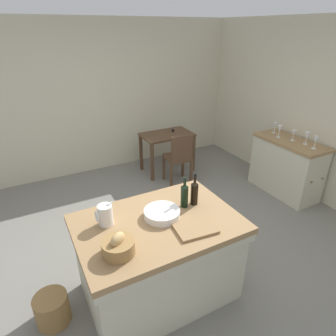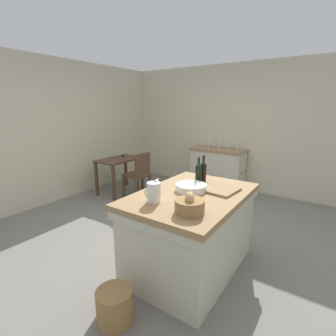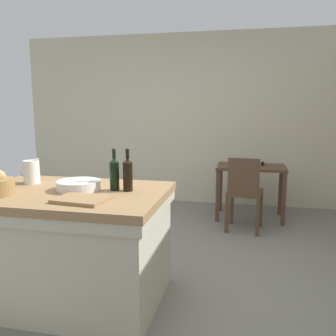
# 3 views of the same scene
# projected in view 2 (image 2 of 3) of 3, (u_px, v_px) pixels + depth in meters

# --- Properties ---
(ground_plane) EXTENTS (6.76, 6.76, 0.00)m
(ground_plane) POSITION_uv_depth(u_px,v_px,m) (170.00, 237.00, 3.45)
(ground_plane) COLOR slate
(wall_back) EXTENTS (5.32, 0.12, 2.60)m
(wall_back) POSITION_uv_depth(u_px,v_px,m) (52.00, 132.00, 4.55)
(wall_back) COLOR beige
(wall_back) RESTS_ON ground
(wall_right) EXTENTS (0.12, 5.20, 2.60)m
(wall_right) POSITION_uv_depth(u_px,v_px,m) (239.00, 128.00, 5.22)
(wall_right) COLOR beige
(wall_right) RESTS_ON ground
(island_table) EXTENTS (1.46, 1.00, 0.87)m
(island_table) POSITION_uv_depth(u_px,v_px,m) (191.00, 228.00, 2.70)
(island_table) COLOR #99754C
(island_table) RESTS_ON ground
(side_cabinet) EXTENTS (0.52, 1.12, 0.89)m
(side_cabinet) POSITION_uv_depth(u_px,v_px,m) (217.00, 169.00, 5.31)
(side_cabinet) COLOR #99754C
(side_cabinet) RESTS_ON ground
(writing_desk) EXTENTS (0.90, 0.57, 0.77)m
(writing_desk) POSITION_uv_depth(u_px,v_px,m) (120.00, 164.00, 5.09)
(writing_desk) COLOR #513826
(writing_desk) RESTS_ON ground
(wooden_chair) EXTENTS (0.45, 0.45, 0.91)m
(wooden_chair) POSITION_uv_depth(u_px,v_px,m) (139.00, 174.00, 4.75)
(wooden_chair) COLOR #513826
(wooden_chair) RESTS_ON ground
(pitcher) EXTENTS (0.17, 0.13, 0.23)m
(pitcher) POSITION_uv_depth(u_px,v_px,m) (154.00, 192.00, 2.34)
(pitcher) COLOR white
(pitcher) RESTS_ON island_table
(wash_bowl) EXTENTS (0.33, 0.33, 0.07)m
(wash_bowl) POSITION_uv_depth(u_px,v_px,m) (191.00, 187.00, 2.67)
(wash_bowl) COLOR white
(wash_bowl) RESTS_ON island_table
(bread_basket) EXTENTS (0.26, 0.26, 0.18)m
(bread_basket) POSITION_uv_depth(u_px,v_px,m) (190.00, 205.00, 2.11)
(bread_basket) COLOR olive
(bread_basket) RESTS_ON island_table
(cutting_board) EXTENTS (0.37, 0.28, 0.02)m
(cutting_board) POSITION_uv_depth(u_px,v_px,m) (224.00, 191.00, 2.64)
(cutting_board) COLOR #99754C
(cutting_board) RESTS_ON island_table
(wine_bottle_dark) EXTENTS (0.07, 0.07, 0.32)m
(wine_bottle_dark) POSITION_uv_depth(u_px,v_px,m) (203.00, 171.00, 2.97)
(wine_bottle_dark) COLOR black
(wine_bottle_dark) RESTS_ON island_table
(wine_bottle_amber) EXTENTS (0.07, 0.07, 0.31)m
(wine_bottle_amber) POSITION_uv_depth(u_px,v_px,m) (198.00, 173.00, 2.89)
(wine_bottle_amber) COLOR black
(wine_bottle_amber) RESTS_ON island_table
(wine_glass_far_left) EXTENTS (0.07, 0.07, 0.19)m
(wine_glass_far_left) POSITION_uv_depth(u_px,v_px,m) (237.00, 144.00, 4.98)
(wine_glass_far_left) COLOR white
(wine_glass_far_left) RESTS_ON side_cabinet
(wine_glass_left) EXTENTS (0.07, 0.07, 0.18)m
(wine_glass_left) POSITION_uv_depth(u_px,v_px,m) (229.00, 143.00, 5.11)
(wine_glass_left) COLOR white
(wine_glass_left) RESTS_ON side_cabinet
(wine_glass_middle) EXTENTS (0.07, 0.07, 0.16)m
(wine_glass_middle) POSITION_uv_depth(u_px,v_px,m) (219.00, 144.00, 5.20)
(wine_glass_middle) COLOR white
(wine_glass_middle) RESTS_ON side_cabinet
(wine_glass_right) EXTENTS (0.07, 0.07, 0.19)m
(wine_glass_right) POSITION_uv_depth(u_px,v_px,m) (209.00, 142.00, 5.24)
(wine_glass_right) COLOR white
(wine_glass_right) RESTS_ON side_cabinet
(wine_glass_far_right) EXTENTS (0.07, 0.07, 0.17)m
(wine_glass_far_right) POSITION_uv_depth(u_px,v_px,m) (203.00, 142.00, 5.42)
(wine_glass_far_right) COLOR white
(wine_glass_far_right) RESTS_ON side_cabinet
(wicker_hamper) EXTENTS (0.30, 0.30, 0.29)m
(wicker_hamper) POSITION_uv_depth(u_px,v_px,m) (115.00, 306.00, 2.06)
(wicker_hamper) COLOR olive
(wicker_hamper) RESTS_ON ground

